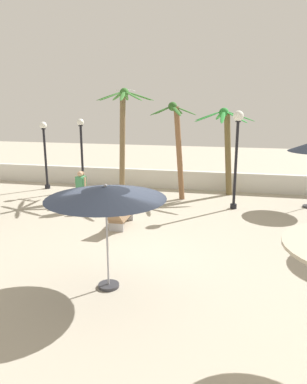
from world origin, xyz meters
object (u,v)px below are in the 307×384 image
Objects in this scene: patio_umbrella_2 at (106,193)px; palm_tree_0 at (123,126)px; palm_tree_2 at (226,138)px; lamp_post_1 at (237,143)px; lamp_post_2 at (82,149)px; guest_3 at (82,185)px; lamp_post_0 at (45,148)px; guest_0 at (81,187)px; palm_tree_1 at (177,139)px; lounge_chair_0 at (119,218)px; seagull_0 at (125,90)px.

patio_umbrella_2 is 0.57× the size of palm_tree_0.
palm_tree_2 is 1.01× the size of lamp_post_1.
lamp_post_2 is 3.03m from guest_3.
lamp_post_0 is 0.84× the size of lamp_post_1.
patio_umbrella_2 is 8.31m from lamp_post_1.
lamp_post_0 is at bearing 124.97° from patio_umbrella_2.
lamp_post_0 is at bearing 134.84° from guest_0.
guest_0 is (-6.32, -1.64, -1.80)m from lamp_post_1.
palm_tree_0 reaches higher than guest_0.
palm_tree_0 is 1.14× the size of palm_tree_1.
patio_umbrella_2 is 10.45m from palm_tree_2.
palm_tree_1 is at bearing 25.54° from guest_3.
guest_3 is at bearing -152.42° from palm_tree_2.
lamp_post_2 reaches higher than guest_3.
palm_tree_2 is 7.15m from guest_3.
lamp_post_0 is at bearing -178.49° from lamp_post_2.
lamp_post_2 reaches higher than lamp_post_0.
palm_tree_0 is at bearing 104.00° from patio_umbrella_2.
lamp_post_0 is 7.74m from lounge_chair_0.
guest_3 is at bearing 117.10° from patio_umbrella_2.
seagull_0 is at bearing 78.13° from guest_3.
lamp_post_1 is at bearing 39.68° from lounge_chair_0.
lounge_chair_0 is 8.32m from seagull_0.
seagull_0 reaches higher than lamp_post_0.
guest_3 is (-2.50, 2.61, 0.52)m from lounge_chair_0.
patio_umbrella_2 is at bearing -104.33° from palm_tree_2.
palm_tree_2 is at bearing 101.18° from lamp_post_1.
guest_0 is (-3.26, 6.08, -1.41)m from patio_umbrella_2.
lamp_post_1 is 5.86m from lounge_chair_0.
lounge_chair_0 is at bearing -140.32° from lamp_post_1.
patio_umbrella_2 is 1.71× the size of guest_0.
palm_tree_0 is 1.40× the size of lamp_post_2.
patio_umbrella_2 reaches higher than guest_3.
lounge_chair_0 is at bearing -46.21° from guest_3.
palm_tree_1 is 2.93× the size of guest_3.
palm_tree_0 reaches higher than lounge_chair_0.
lamp_post_0 reaches higher than guest_0.
palm_tree_0 is 1.21× the size of palm_tree_2.
lamp_post_2 is at bearing 1.51° from lamp_post_0.
patio_umbrella_2 is 4.89m from lounge_chair_0.
palm_tree_1 reaches higher than lamp_post_1.
lamp_post_2 is 3.24× the size of seagull_0.
guest_0 is 6.38m from seagull_0.
palm_tree_0 is 4.41m from lamp_post_0.
palm_tree_2 is at bearing 34.63° from guest_0.
palm_tree_0 is 4.18m from guest_0.
seagull_0 reaches higher than guest_3.
palm_tree_1 is 3.97× the size of seagull_0.
lamp_post_1 is 6.78m from guest_0.
lamp_post_1 reaches higher than lamp_post_2.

